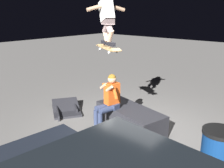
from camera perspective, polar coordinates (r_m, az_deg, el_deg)
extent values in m
plane|color=slate|center=(6.01, 4.98, -10.93)|extent=(40.00, 40.00, 0.00)
cube|color=#28282D|center=(6.07, 4.10, -7.89)|extent=(1.91, 1.15, 0.52)
cube|color=#2D3856|center=(5.95, 0.00, -5.00)|extent=(0.32, 0.20, 0.12)
cube|color=#D15119|center=(5.85, 0.00, -2.16)|extent=(0.27, 0.38, 0.50)
sphere|color=tan|center=(5.75, 0.00, 1.15)|extent=(0.20, 0.20, 0.20)
sphere|color=brown|center=(5.74, 0.00, 1.34)|extent=(0.19, 0.19, 0.19)
cylinder|color=#D15119|center=(5.64, 0.70, -2.07)|extent=(0.20, 0.12, 0.29)
cylinder|color=tan|center=(5.61, -0.60, -1.08)|extent=(0.25, 0.12, 0.19)
cylinder|color=#D15119|center=(5.95, -1.60, -1.09)|extent=(0.20, 0.12, 0.29)
cylinder|color=tan|center=(5.80, -1.98, -0.51)|extent=(0.25, 0.12, 0.19)
cylinder|color=#2D3856|center=(5.78, -1.08, -5.86)|extent=(0.23, 0.42, 0.14)
cylinder|color=#2D3856|center=(5.80, -2.71, -8.87)|extent=(0.11, 0.11, 0.48)
cube|color=white|center=(5.88, -3.09, -11.12)|extent=(0.16, 0.28, 0.08)
cylinder|color=#2D3856|center=(5.92, -2.09, -5.33)|extent=(0.23, 0.42, 0.14)
cylinder|color=#2D3856|center=(5.93, -3.68, -8.27)|extent=(0.11, 0.11, 0.48)
cube|color=white|center=(6.01, -4.04, -10.47)|extent=(0.16, 0.28, 0.08)
cube|color=#AD8451|center=(5.57, -0.92, 8.24)|extent=(0.81, 0.53, 0.04)
cube|color=#AD8451|center=(5.98, -2.56, 8.97)|extent=(0.20, 0.23, 0.05)
cube|color=#AD8451|center=(5.16, 0.98, 7.82)|extent=(0.20, 0.23, 0.06)
cube|color=#99999E|center=(5.83, -1.97, 8.34)|extent=(0.12, 0.17, 0.03)
cylinder|color=white|center=(5.81, -2.80, 8.05)|extent=(0.06, 0.05, 0.05)
cylinder|color=white|center=(5.87, -1.14, 8.15)|extent=(0.06, 0.05, 0.05)
cube|color=#99999E|center=(5.32, 0.23, 7.59)|extent=(0.12, 0.17, 0.03)
cylinder|color=white|center=(5.29, -0.68, 7.26)|extent=(0.06, 0.05, 0.05)
cylinder|color=white|center=(5.36, 1.12, 7.38)|extent=(0.06, 0.05, 0.05)
cube|color=black|center=(5.72, -1.61, 9.56)|extent=(0.28, 0.20, 0.08)
cube|color=black|center=(5.39, -0.20, 9.15)|extent=(0.28, 0.20, 0.08)
cylinder|color=tan|center=(5.66, -1.42, 11.11)|extent=(0.26, 0.19, 0.31)
cylinder|color=slate|center=(5.58, -1.16, 13.10)|extent=(0.36, 0.26, 0.33)
cylinder|color=tan|center=(5.42, -0.42, 10.89)|extent=(0.26, 0.19, 0.31)
cylinder|color=slate|center=(5.48, -0.73, 13.04)|extent=(0.36, 0.26, 0.33)
cube|color=slate|center=(5.52, -0.95, 14.11)|extent=(0.36, 0.31, 0.12)
cube|color=white|center=(5.59, -1.28, 16.59)|extent=(0.50, 0.39, 0.52)
cylinder|color=tan|center=(5.53, -3.58, 17.19)|extent=(0.27, 0.44, 0.19)
cylinder|color=tan|center=(5.70, 0.79, 17.19)|extent=(0.27, 0.44, 0.19)
cube|color=#28282D|center=(7.25, -10.42, -5.97)|extent=(1.29, 1.19, 0.06)
cube|color=#28282D|center=(7.23, -10.44, -5.60)|extent=(1.25, 1.17, 0.32)
cube|color=#28282D|center=(7.07, -12.41, -6.32)|extent=(0.82, 0.54, 0.15)
cube|color=#28282D|center=(7.42, -8.56, -5.01)|extent=(0.82, 0.54, 0.15)
cylinder|color=navy|center=(4.53, 22.93, -15.51)|extent=(0.53, 0.53, 0.90)
cylinder|color=black|center=(4.31, 23.64, -10.04)|extent=(0.55, 0.55, 0.06)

